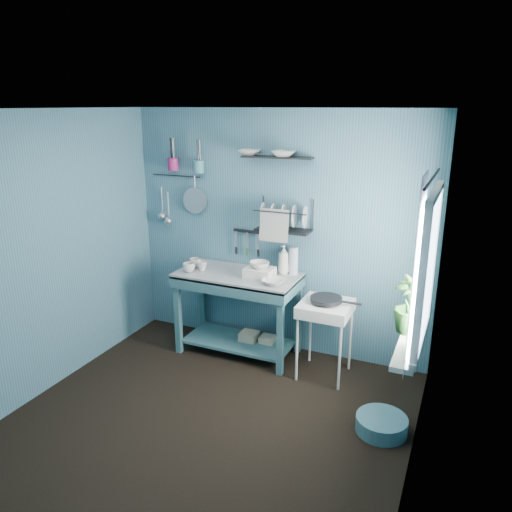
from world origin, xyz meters
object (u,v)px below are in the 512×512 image
at_px(water_bottle, 294,261).
at_px(work_counter, 238,313).
at_px(storage_tin_small, 267,345).
at_px(potted_plant, 410,305).
at_px(colander, 195,201).
at_px(mug_right, 195,263).
at_px(utensil_cup_teal, 199,167).
at_px(storage_tin_large, 249,342).
at_px(mug_left, 189,268).
at_px(frying_pan, 326,299).
at_px(wash_tub, 260,273).
at_px(floor_basin, 382,424).
at_px(mug_mid, 202,266).
at_px(dish_rack, 284,215).
at_px(hotplate_stand, 324,339).
at_px(utensil_cup_magenta, 173,164).
at_px(soap_bottle, 284,259).

bearing_deg(water_bottle, work_counter, -157.07).
bearing_deg(storage_tin_small, potted_plant, -24.63).
bearing_deg(water_bottle, colander, 177.20).
distance_m(work_counter, mug_right, 0.70).
distance_m(water_bottle, utensil_cup_teal, 1.40).
relative_size(water_bottle, storage_tin_large, 1.27).
bearing_deg(water_bottle, mug_left, -159.19).
relative_size(mug_right, frying_pan, 0.41).
xyz_separation_m(wash_tub, floor_basin, (1.39, -0.74, -0.87)).
distance_m(work_counter, frying_pan, 1.02).
bearing_deg(mug_left, wash_tub, 10.86).
bearing_deg(frying_pan, wash_tub, 174.32).
bearing_deg(water_bottle, mug_mid, -162.72).
xyz_separation_m(utensil_cup_teal, potted_plant, (2.32, -0.84, -0.85)).
distance_m(work_counter, floor_basin, 1.85).
distance_m(mug_right, utensil_cup_teal, 1.01).
height_order(mug_left, storage_tin_small, mug_left).
xyz_separation_m(frying_pan, storage_tin_small, (-0.66, 0.17, -0.69)).
bearing_deg(mug_mid, mug_right, 153.43).
bearing_deg(potted_plant, mug_mid, 166.12).
height_order(mug_mid, utensil_cup_teal, utensil_cup_teal).
height_order(potted_plant, storage_tin_large, potted_plant).
bearing_deg(mug_mid, dish_rack, 17.91).
relative_size(storage_tin_small, floor_basin, 0.48).
bearing_deg(floor_basin, hotplate_stand, 135.46).
distance_m(water_bottle, colander, 1.27).
bearing_deg(storage_tin_large, utensil_cup_magenta, 168.59).
bearing_deg(mug_left, utensil_cup_teal, 101.11).
bearing_deg(hotplate_stand, mug_left, 176.42).
height_order(utensil_cup_teal, colander, utensil_cup_teal).
relative_size(hotplate_stand, frying_pan, 2.51).
height_order(frying_pan, floor_basin, frying_pan).
xyz_separation_m(work_counter, colander, (-0.64, 0.28, 1.10)).
bearing_deg(colander, work_counter, -23.40).
height_order(work_counter, frying_pan, work_counter).
bearing_deg(soap_bottle, water_bottle, 11.31).
bearing_deg(soap_bottle, colander, 175.86).
bearing_deg(potted_plant, dish_rack, 149.70).
xyz_separation_m(soap_bottle, frying_pan, (0.54, -0.29, -0.24)).
distance_m(colander, storage_tin_small, 1.73).
distance_m(mug_left, mug_right, 0.16).
distance_m(work_counter, storage_tin_small, 0.46).
xyz_separation_m(work_counter, frying_pan, (0.96, -0.09, 0.35)).
bearing_deg(frying_pan, mug_right, 176.45).
relative_size(dish_rack, floor_basin, 1.33).
bearing_deg(storage_tin_small, colander, 168.17).
height_order(soap_bottle, dish_rack, dish_rack).
relative_size(wash_tub, utensil_cup_teal, 2.15).
distance_m(utensil_cup_magenta, storage_tin_small, 2.17).
bearing_deg(utensil_cup_magenta, soap_bottle, -2.07).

